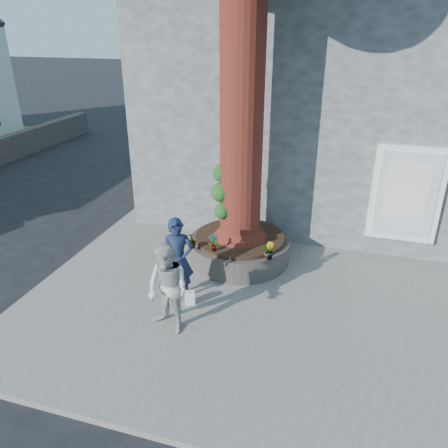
# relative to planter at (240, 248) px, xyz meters

# --- Properties ---
(ground) EXTENTS (120.00, 120.00, 0.00)m
(ground) POSITION_rel_planter_xyz_m (-0.80, -2.00, -0.41)
(ground) COLOR black
(ground) RESTS_ON ground
(pavement) EXTENTS (9.00, 8.00, 0.12)m
(pavement) POSITION_rel_planter_xyz_m (0.70, -1.00, -0.35)
(pavement) COLOR slate
(pavement) RESTS_ON ground
(yellow_line) EXTENTS (0.10, 30.00, 0.01)m
(yellow_line) POSITION_rel_planter_xyz_m (-3.85, -1.00, -0.41)
(yellow_line) COLOR yellow
(yellow_line) RESTS_ON ground
(stone_shop) EXTENTS (10.30, 8.30, 6.30)m
(stone_shop) POSITION_rel_planter_xyz_m (1.70, 5.20, 2.75)
(stone_shop) COLOR #525658
(stone_shop) RESTS_ON ground
(planter) EXTENTS (2.30, 2.30, 0.60)m
(planter) POSITION_rel_planter_xyz_m (0.00, 0.00, 0.00)
(planter) COLOR black
(planter) RESTS_ON pavement
(man) EXTENTS (0.74, 0.62, 1.72)m
(man) POSITION_rel_planter_xyz_m (-0.75, -1.87, 0.57)
(man) COLOR #151F3A
(man) RESTS_ON pavement
(woman) EXTENTS (1.00, 0.90, 1.69)m
(woman) POSITION_rel_planter_xyz_m (-0.54, -2.85, 0.55)
(woman) COLOR #B3B1AB
(woman) RESTS_ON pavement
(shopping_bag) EXTENTS (0.23, 0.19, 0.28)m
(shopping_bag) POSITION_rel_planter_xyz_m (-0.47, -2.03, -0.15)
(shopping_bag) COLOR white
(shopping_bag) RESTS_ON pavement
(plant_a) EXTENTS (0.24, 0.24, 0.38)m
(plant_a) POSITION_rel_planter_xyz_m (-0.36, -0.85, 0.50)
(plant_a) COLOR gray
(plant_a) RESTS_ON planter
(plant_b) EXTENTS (0.28, 0.28, 0.37)m
(plant_b) POSITION_rel_planter_xyz_m (0.85, -0.85, 0.49)
(plant_b) COLOR gray
(plant_b) RESTS_ON planter
(plant_c) EXTENTS (0.19, 0.19, 0.34)m
(plant_c) POSITION_rel_planter_xyz_m (-0.85, -0.85, 0.48)
(plant_c) COLOR gray
(plant_c) RESTS_ON planter
(plant_d) EXTENTS (0.37, 0.37, 0.31)m
(plant_d) POSITION_rel_planter_xyz_m (0.85, -0.85, 0.46)
(plant_d) COLOR gray
(plant_d) RESTS_ON planter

